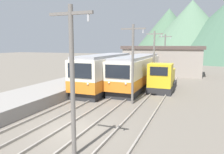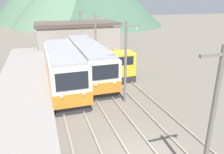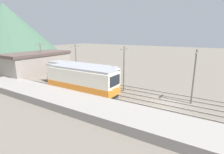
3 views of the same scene
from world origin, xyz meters
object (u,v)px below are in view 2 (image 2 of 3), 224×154
object	(u,v)px
commuter_train_center	(88,62)
shunting_locomotive	(116,65)
catenary_mast_mid	(126,60)
catenary_mast_distant	(81,30)
catenary_mast_far	(96,40)
commuter_train_left	(64,71)
catenary_mast_near	(212,118)

from	to	relation	value
commuter_train_center	shunting_locomotive	bearing A→B (deg)	-8.66
shunting_locomotive	catenary_mast_mid	xyz separation A→B (m)	(-1.49, -6.42, 2.33)
catenary_mast_distant	catenary_mast_far	bearing A→B (deg)	-90.00
shunting_locomotive	catenary_mast_distant	distance (m)	12.21
commuter_train_left	catenary_mast_distant	world-z (taller)	catenary_mast_distant
catenary_mast_far	catenary_mast_distant	bearing A→B (deg)	90.00
catenary_mast_near	catenary_mast_mid	size ratio (longest dim) A/B	1.00
catenary_mast_distant	catenary_mast_mid	bearing A→B (deg)	-90.00
catenary_mast_near	catenary_mast_mid	world-z (taller)	same
commuter_train_center	catenary_mast_mid	bearing A→B (deg)	-77.63
commuter_train_left	catenary_mast_mid	distance (m)	6.29
commuter_train_center	shunting_locomotive	world-z (taller)	commuter_train_center
catenary_mast_far	catenary_mast_distant	distance (m)	9.16
shunting_locomotive	catenary_mast_far	bearing A→B (deg)	118.57
shunting_locomotive	catenary_mast_mid	size ratio (longest dim) A/B	0.94
shunting_locomotive	catenary_mast_distant	bearing A→B (deg)	97.15
commuter_train_left	catenary_mast_distant	bearing A→B (deg)	73.00
commuter_train_center	catenary_mast_near	distance (m)	16.21
commuter_train_left	commuter_train_center	world-z (taller)	commuter_train_left
shunting_locomotive	catenary_mast_far	xyz separation A→B (m)	(-1.49, 2.74, 2.33)
commuter_train_center	catenary_mast_far	distance (m)	3.30
catenary_mast_mid	catenary_mast_far	xyz separation A→B (m)	(0.00, 9.16, 0.00)
catenary_mast_near	catenary_mast_far	xyz separation A→B (m)	(0.00, 18.31, 0.00)
catenary_mast_far	shunting_locomotive	bearing A→B (deg)	-61.43
catenary_mast_far	catenary_mast_distant	world-z (taller)	same
catenary_mast_near	catenary_mast_mid	distance (m)	9.16
shunting_locomotive	commuter_train_left	bearing A→B (deg)	-159.29
commuter_train_left	catenary_mast_mid	bearing A→B (deg)	-44.44
catenary_mast_distant	catenary_mast_near	bearing A→B (deg)	-90.00
commuter_train_left	catenary_mast_mid	xyz separation A→B (m)	(4.31, -4.23, 1.77)
shunting_locomotive	catenary_mast_distant	xyz separation A→B (m)	(-1.49, 11.90, 2.33)
shunting_locomotive	catenary_mast_mid	distance (m)	6.99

